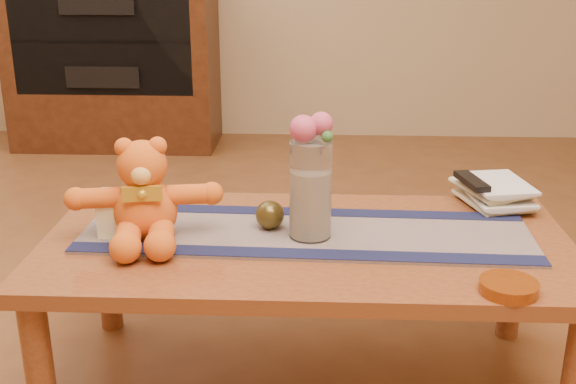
{
  "coord_description": "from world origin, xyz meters",
  "views": [
    {
      "loc": [
        0.03,
        -1.74,
        1.2
      ],
      "look_at": [
        -0.05,
        0.0,
        0.58
      ],
      "focal_mm": 44.37,
      "sensor_mm": 36.0,
      "label": 1
    }
  ],
  "objects_px": {
    "glass_vase": "(311,190)",
    "book_bottom": "(468,204)",
    "teddy_bear": "(144,191)",
    "tv_remote": "(472,181)",
    "amber_dish": "(509,287)",
    "pillar_candle": "(117,213)",
    "bronze_ball": "(270,215)"
  },
  "relations": [
    {
      "from": "teddy_bear",
      "to": "book_bottom",
      "type": "distance_m",
      "value": 0.94
    },
    {
      "from": "teddy_bear",
      "to": "bronze_ball",
      "type": "xyz_separation_m",
      "value": [
        0.32,
        0.07,
        -0.09
      ]
    },
    {
      "from": "bronze_ball",
      "to": "glass_vase",
      "type": "bearing_deg",
      "value": -24.32
    },
    {
      "from": "glass_vase",
      "to": "pillar_candle",
      "type": "bearing_deg",
      "value": 179.66
    },
    {
      "from": "teddy_bear",
      "to": "amber_dish",
      "type": "height_order",
      "value": "teddy_bear"
    },
    {
      "from": "pillar_candle",
      "to": "tv_remote",
      "type": "distance_m",
      "value": 1.01
    },
    {
      "from": "book_bottom",
      "to": "tv_remote",
      "type": "relative_size",
      "value": 1.39
    },
    {
      "from": "teddy_bear",
      "to": "book_bottom",
      "type": "height_order",
      "value": "teddy_bear"
    },
    {
      "from": "bronze_ball",
      "to": "teddy_bear",
      "type": "bearing_deg",
      "value": -168.18
    },
    {
      "from": "book_bottom",
      "to": "tv_remote",
      "type": "distance_m",
      "value": 0.08
    },
    {
      "from": "glass_vase",
      "to": "tv_remote",
      "type": "bearing_deg",
      "value": 27.9
    },
    {
      "from": "book_bottom",
      "to": "amber_dish",
      "type": "relative_size",
      "value": 1.69
    },
    {
      "from": "bronze_ball",
      "to": "amber_dish",
      "type": "xyz_separation_m",
      "value": [
        0.56,
        -0.33,
        -0.03
      ]
    },
    {
      "from": "teddy_bear",
      "to": "pillar_candle",
      "type": "height_order",
      "value": "teddy_bear"
    },
    {
      "from": "teddy_bear",
      "to": "book_bottom",
      "type": "xyz_separation_m",
      "value": [
        0.9,
        0.27,
        -0.12
      ]
    },
    {
      "from": "book_bottom",
      "to": "teddy_bear",
      "type": "bearing_deg",
      "value": -179.5
    },
    {
      "from": "glass_vase",
      "to": "book_bottom",
      "type": "xyz_separation_m",
      "value": [
        0.46,
        0.26,
        -0.13
      ]
    },
    {
      "from": "teddy_bear",
      "to": "amber_dish",
      "type": "xyz_separation_m",
      "value": [
        0.88,
        -0.27,
        -0.12
      ]
    },
    {
      "from": "glass_vase",
      "to": "book_bottom",
      "type": "relative_size",
      "value": 1.17
    },
    {
      "from": "pillar_candle",
      "to": "glass_vase",
      "type": "distance_m",
      "value": 0.52
    },
    {
      "from": "tv_remote",
      "to": "bronze_ball",
      "type": "bearing_deg",
      "value": -174.63
    },
    {
      "from": "pillar_candle",
      "to": "book_bottom",
      "type": "distance_m",
      "value": 1.01
    },
    {
      "from": "bronze_ball",
      "to": "tv_remote",
      "type": "xyz_separation_m",
      "value": [
        0.58,
        0.2,
        0.04
      ]
    },
    {
      "from": "pillar_candle",
      "to": "bronze_ball",
      "type": "relative_size",
      "value": 1.44
    },
    {
      "from": "glass_vase",
      "to": "book_bottom",
      "type": "height_order",
      "value": "glass_vase"
    },
    {
      "from": "book_bottom",
      "to": "amber_dish",
      "type": "height_order",
      "value": "amber_dish"
    },
    {
      "from": "pillar_candle",
      "to": "glass_vase",
      "type": "bearing_deg",
      "value": -0.34
    },
    {
      "from": "glass_vase",
      "to": "amber_dish",
      "type": "distance_m",
      "value": 0.55
    },
    {
      "from": "tv_remote",
      "to": "teddy_bear",
      "type": "bearing_deg",
      "value": -177.11
    },
    {
      "from": "pillar_candle",
      "to": "tv_remote",
      "type": "relative_size",
      "value": 0.7
    },
    {
      "from": "glass_vase",
      "to": "tv_remote",
      "type": "distance_m",
      "value": 0.53
    },
    {
      "from": "glass_vase",
      "to": "teddy_bear",
      "type": "bearing_deg",
      "value": -177.66
    }
  ]
}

